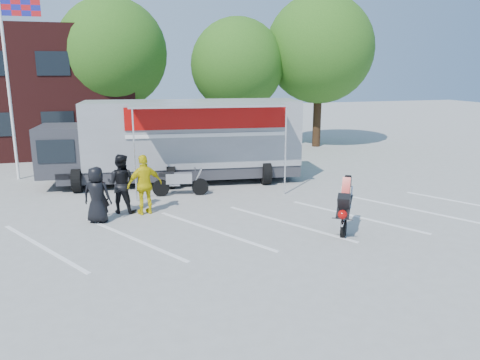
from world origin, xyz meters
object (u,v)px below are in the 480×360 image
parked_motorcycle (181,195)px  spectator_leather_b (100,197)px  tree_right (320,49)px  transporter_truck (182,182)px  spectator_leather_c (121,184)px  stunt_bike_rider (345,230)px  spectator_hivis (145,185)px  tree_mid (237,65)px  spectator_leather_a (97,195)px  flagpole (12,61)px  tree_left (112,54)px

parked_motorcycle → spectator_leather_b: spectator_leather_b is taller
tree_right → transporter_truck: tree_right is taller
tree_right → spectator_leather_c: 17.13m
tree_right → spectator_leather_c: (-12.34, -10.83, -4.88)m
parked_motorcycle → spectator_leather_c: 2.91m
stunt_bike_rider → spectator_hivis: spectator_hivis is taller
tree_mid → transporter_truck: bearing=-121.7°
parked_motorcycle → spectator_leather_a: spectator_leather_a is taller
tree_right → spectator_leather_a: (-13.12, -11.71, -4.98)m
flagpole → transporter_truck: size_ratio=0.74×
parked_motorcycle → spectator_leather_c: (-2.24, -1.56, 1.00)m
spectator_leather_c → tree_right: bearing=-114.9°
transporter_truck → spectator_hivis: (-1.93, -4.19, 1.00)m
transporter_truck → flagpole: bearing=165.3°
spectator_leather_b → flagpole: bearing=-54.3°
transporter_truck → spectator_leather_c: 4.74m
transporter_truck → spectator_leather_a: (-3.46, -4.66, 0.89)m
tree_mid → parked_motorcycle: (-5.09, -9.77, -4.94)m
tree_mid → spectator_hivis: (-6.59, -11.73, -3.94)m
parked_motorcycle → spectator_leather_a: size_ratio=1.21×
spectator_leather_c → spectator_hivis: size_ratio=0.99×
stunt_bike_rider → spectator_leather_c: bearing=-176.2°
tree_left → spectator_leather_b: bearing=-94.5°
tree_mid → spectator_leather_c: size_ratio=3.85×
tree_right → stunt_bike_rider: size_ratio=4.85×
stunt_bike_rider → transporter_truck: bearing=150.5°
spectator_leather_c → tree_mid: bearing=-99.1°
flagpole → stunt_bike_rider: bearing=-44.6°
tree_mid → spectator_leather_a: bearing=-123.6°
spectator_leather_c → spectator_hivis: bearing=175.4°
spectator_hivis → tree_mid: bearing=-133.4°
flagpole → transporter_truck: (6.58, -2.55, -5.05)m
transporter_truck → spectator_hivis: spectator_hivis is taller
spectator_hivis → tree_left: bearing=-102.2°
tree_mid → spectator_hivis: bearing=-119.3°
tree_right → spectator_leather_a: tree_right is taller
transporter_truck → spectator_leather_a: bearing=-120.0°
parked_motorcycle → spectator_hivis: spectator_hivis is taller
transporter_truck → parked_motorcycle: bearing=-94.3°
flagpole → spectator_hivis: 9.13m
transporter_truck → spectator_hivis: bearing=-108.2°
flagpole → spectator_leather_c: size_ratio=4.01×
tree_mid → spectator_leather_a: (-8.12, -12.21, -4.05)m
tree_mid → parked_motorcycle: bearing=-117.5°
parked_motorcycle → transporter_truck: bearing=-1.3°
parked_motorcycle → tree_mid: bearing=-18.1°
tree_mid → transporter_truck: 10.16m
tree_left → spectator_leather_a: 14.05m
transporter_truck → spectator_leather_b: (-3.37, -4.60, 0.81)m
stunt_bike_rider → parked_motorcycle: bearing=162.1°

